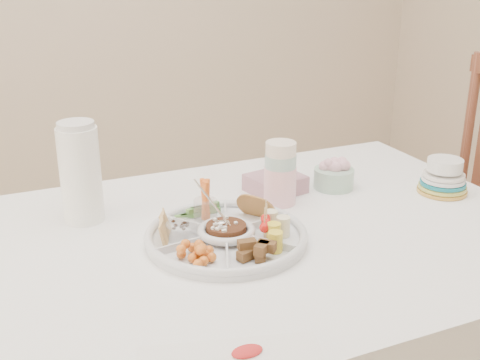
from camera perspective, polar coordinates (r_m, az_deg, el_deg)
name	(u,v)px	position (r m, az deg, el deg)	size (l,w,h in m)	color
chair	(455,214)	(2.27, 19.73, -3.10)	(0.45, 0.45, 1.07)	brown
party_tray	(226,234)	(1.43, -1.31, -5.11)	(0.38, 0.38, 0.04)	silver
bean_dip	(226,231)	(1.43, -1.32, -4.84)	(0.10, 0.10, 0.04)	#5C2211
tortillas	(251,206)	(1.53, 1.05, -2.49)	(0.10, 0.10, 0.06)	#BC7934
carrot_cucumber	(200,200)	(1.52, -3.86, -1.87)	(0.12, 0.12, 0.11)	orange
pita_raisins	(171,226)	(1.43, -6.57, -4.39)	(0.10, 0.10, 0.06)	tan
cherries	(197,251)	(1.33, -4.06, -6.75)	(0.10, 0.10, 0.04)	#FF9045
granola_chunks	(257,250)	(1.33, 1.59, -6.66)	(0.11, 0.11, 0.05)	brown
banana_tomato	(281,219)	(1.42, 3.92, -3.69)	(0.11, 0.11, 0.09)	#D6B656
cup_stack	(281,161)	(1.62, 3.87, 1.77)	(0.09, 0.09, 0.24)	white
thermos	(80,171)	(1.56, -14.92, 0.80)	(0.10, 0.10, 0.27)	white
flower_bowl	(334,174)	(1.77, 8.90, 0.60)	(0.12, 0.12, 0.09)	#98B3A8
napkin_stack	(275,184)	(1.73, 3.38, -0.34)	(0.15, 0.13, 0.05)	#B07C8C
plate_stack	(443,178)	(1.81, 18.73, 0.20)	(0.14, 0.14, 0.09)	#F3B744
placemat	(231,359)	(1.06, -0.87, -16.59)	(0.32, 0.11, 0.01)	white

